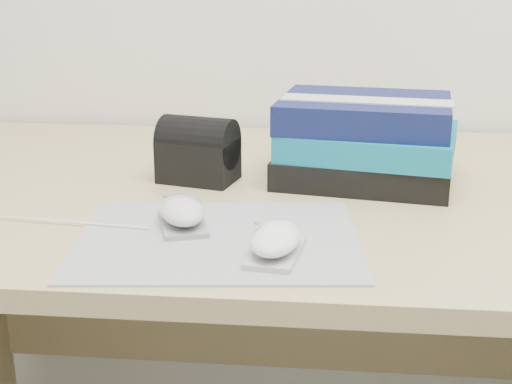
# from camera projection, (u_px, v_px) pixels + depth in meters

# --- Properties ---
(desk) EXTENTS (1.60, 0.80, 0.73)m
(desk) POSITION_uv_depth(u_px,v_px,m) (336.00, 304.00, 1.25)
(desk) COLOR tan
(desk) RESTS_ON ground
(mousepad) EXTENTS (0.38, 0.31, 0.00)m
(mousepad) POSITION_uv_depth(u_px,v_px,m) (218.00, 239.00, 0.90)
(mousepad) COLOR gray
(mousepad) RESTS_ON desk
(mouse_rear) EXTENTS (0.09, 0.12, 0.04)m
(mouse_rear) POSITION_uv_depth(u_px,v_px,m) (182.00, 212.00, 0.94)
(mouse_rear) COLOR gray
(mouse_rear) RESTS_ON mousepad
(mouse_front) EXTENTS (0.07, 0.11, 0.04)m
(mouse_front) POSITION_uv_depth(u_px,v_px,m) (276.00, 241.00, 0.84)
(mouse_front) COLOR #ADADB0
(mouse_front) RESTS_ON mousepad
(usb_cable) EXTENTS (0.24, 0.03, 0.00)m
(usb_cable) POSITION_uv_depth(u_px,v_px,m) (64.00, 222.00, 0.95)
(usb_cable) COLOR white
(usb_cable) RESTS_ON mousepad
(book_stack) EXTENTS (0.31, 0.26, 0.13)m
(book_stack) POSITION_uv_depth(u_px,v_px,m) (366.00, 140.00, 1.14)
(book_stack) COLOR black
(book_stack) RESTS_ON desk
(pouch) EXTENTS (0.13, 0.11, 0.10)m
(pouch) POSITION_uv_depth(u_px,v_px,m) (198.00, 150.00, 1.13)
(pouch) COLOR black
(pouch) RESTS_ON desk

